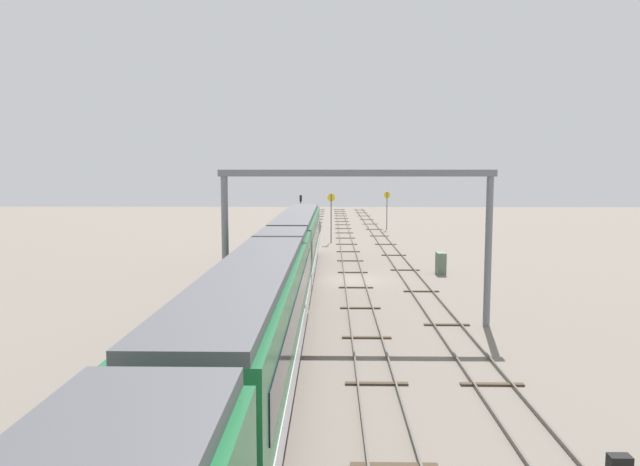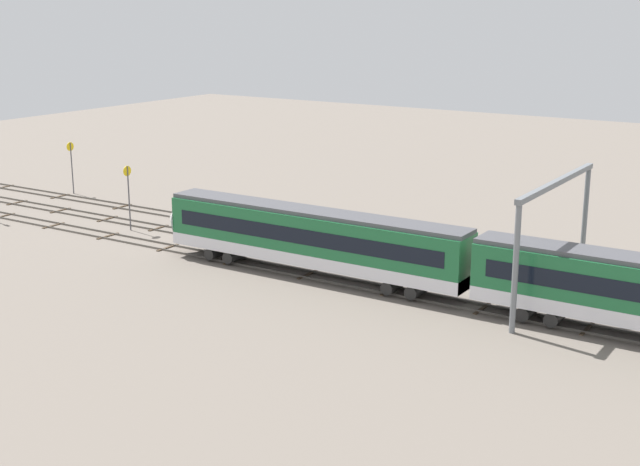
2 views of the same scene
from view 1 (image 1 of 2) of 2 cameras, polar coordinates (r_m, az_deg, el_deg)
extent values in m
plane|color=slate|center=(44.42, 3.35, -4.58)|extent=(192.14, 192.14, 0.00)
cube|color=#59544C|center=(44.90, 9.89, -4.44)|extent=(176.14, 0.07, 0.16)
cube|color=#59544C|center=(44.70, 8.06, -4.45)|extent=(176.14, 0.07, 0.16)
cube|color=#473828|center=(23.86, 16.40, -13.95)|extent=(0.24, 2.40, 0.08)
cube|color=#473828|center=(32.06, 12.22, -8.71)|extent=(0.24, 2.40, 0.08)
cube|color=#473828|center=(40.52, 9.83, -5.61)|extent=(0.24, 2.40, 0.08)
cube|color=#473828|center=(49.10, 8.28, -3.58)|extent=(0.24, 2.40, 0.08)
cube|color=#473828|center=(57.75, 7.19, -2.15)|extent=(0.24, 2.40, 0.08)
cube|color=#473828|center=(66.44, 6.40, -1.10)|extent=(0.24, 2.40, 0.08)
cube|color=#473828|center=(75.16, 5.78, -0.29)|extent=(0.24, 2.40, 0.08)
cube|color=#473828|center=(83.89, 5.30, 0.36)|extent=(0.24, 2.40, 0.08)
cube|color=#473828|center=(92.64, 4.90, 0.88)|extent=(0.24, 2.40, 0.08)
cube|color=#473828|center=(101.40, 4.58, 1.31)|extent=(0.24, 2.40, 0.08)
cube|color=#473828|center=(110.17, 4.30, 1.67)|extent=(0.24, 2.40, 0.08)
cube|color=#473828|center=(118.94, 4.07, 1.98)|extent=(0.24, 2.40, 0.08)
cube|color=#473828|center=(127.72, 3.87, 2.24)|extent=(0.24, 2.40, 0.08)
cube|color=#59544C|center=(44.44, 4.28, -4.47)|extent=(176.14, 0.07, 0.16)
cube|color=#59544C|center=(44.38, 2.42, -4.47)|extent=(176.14, 0.07, 0.16)
cube|color=#473828|center=(17.39, 7.23, -21.54)|extent=(0.24, 2.40, 0.08)
cube|color=#473828|center=(23.13, 5.53, -14.38)|extent=(0.24, 2.40, 0.08)
cube|color=#473828|center=(29.10, 4.57, -10.10)|extent=(0.24, 2.40, 0.08)
cube|color=#473828|center=(35.18, 3.95, -7.29)|extent=(0.24, 2.40, 0.08)
cube|color=#473828|center=(41.33, 3.52, -5.31)|extent=(0.24, 2.40, 0.08)
cube|color=#473828|center=(47.51, 3.21, -3.84)|extent=(0.24, 2.40, 0.08)
cube|color=#473828|center=(53.72, 2.96, -2.71)|extent=(0.24, 2.40, 0.08)
cube|color=#473828|center=(59.94, 2.77, -1.82)|extent=(0.24, 2.40, 0.08)
cube|color=#473828|center=(66.18, 2.62, -1.09)|extent=(0.24, 2.40, 0.08)
cube|color=#473828|center=(72.43, 2.49, -0.49)|extent=(0.24, 2.40, 0.08)
cube|color=#473828|center=(78.68, 2.38, 0.01)|extent=(0.24, 2.40, 0.08)
cube|color=#473828|center=(84.94, 2.29, 0.44)|extent=(0.24, 2.40, 0.08)
cube|color=#473828|center=(91.20, 2.21, 0.81)|extent=(0.24, 2.40, 0.08)
cube|color=#473828|center=(97.47, 2.14, 1.14)|extent=(0.24, 2.40, 0.08)
cube|color=#473828|center=(103.74, 2.08, 1.42)|extent=(0.24, 2.40, 0.08)
cube|color=#473828|center=(110.01, 2.02, 1.68)|extent=(0.24, 2.40, 0.08)
cube|color=#473828|center=(116.29, 1.98, 1.90)|extent=(0.24, 2.40, 0.08)
cube|color=#473828|center=(122.56, 1.93, 2.10)|extent=(0.24, 2.40, 0.08)
cube|color=#473828|center=(128.84, 1.89, 2.28)|extent=(0.24, 2.40, 0.08)
cube|color=#59544C|center=(44.41, -1.39, -4.46)|extent=(176.14, 0.07, 0.16)
cube|color=#59544C|center=(44.50, -3.24, -4.45)|extent=(176.14, 0.07, 0.16)
cube|color=#473828|center=(21.65, -6.22, -15.84)|extent=(0.24, 2.40, 0.08)
cube|color=#473828|center=(28.01, -4.42, -10.74)|extent=(0.24, 2.40, 0.08)
cube|color=#473828|center=(34.53, -3.33, -7.54)|extent=(0.24, 2.40, 0.08)
cube|color=#473828|center=(41.14, -2.60, -5.36)|extent=(0.24, 2.40, 0.08)
cube|color=#473828|center=(47.79, -2.07, -3.78)|extent=(0.24, 2.40, 0.08)
cube|color=#473828|center=(54.47, -1.68, -2.59)|extent=(0.24, 2.40, 0.08)
cube|color=#473828|center=(61.17, -1.37, -1.66)|extent=(0.24, 2.40, 0.08)
cube|color=#473828|center=(67.89, -1.12, -0.91)|extent=(0.24, 2.40, 0.08)
cube|color=#473828|center=(74.62, -0.92, -0.30)|extent=(0.24, 2.40, 0.08)
cube|color=#473828|center=(81.35, -0.75, 0.21)|extent=(0.24, 2.40, 0.08)
cube|color=#473828|center=(88.09, -0.60, 0.64)|extent=(0.24, 2.40, 0.08)
cube|color=#473828|center=(94.84, -0.48, 1.01)|extent=(0.24, 2.40, 0.08)
cube|color=#473828|center=(101.59, -0.37, 1.33)|extent=(0.24, 2.40, 0.08)
cube|color=#473828|center=(108.34, -0.28, 1.61)|extent=(0.24, 2.40, 0.08)
cube|color=#473828|center=(115.10, -0.20, 1.86)|extent=(0.24, 2.40, 0.08)
cube|color=#473828|center=(121.85, -0.12, 2.08)|extent=(0.24, 2.40, 0.08)
cube|color=#473828|center=(128.61, -0.06, 2.28)|extent=(0.24, 2.40, 0.08)
cube|color=#1E6638|center=(46.95, -2.12, -0.48)|extent=(24.00, 2.90, 3.60)
cube|color=silver|center=(47.12, -2.11, -2.11)|extent=(24.00, 2.94, 0.90)
cube|color=#4C4C51|center=(46.77, -2.13, 1.90)|extent=(24.00, 2.50, 0.30)
cube|color=black|center=(46.84, -0.34, 0.04)|extent=(22.00, 0.04, 1.10)
cube|color=black|center=(47.01, -3.90, 0.05)|extent=(22.00, 0.04, 1.10)
cylinder|color=black|center=(38.81, -2.82, -5.18)|extent=(0.90, 2.70, 0.90)
cylinder|color=black|center=(40.58, -2.65, -4.69)|extent=(0.90, 2.70, 0.90)
cylinder|color=black|center=(53.95, -1.70, -2.06)|extent=(0.90, 2.70, 0.90)
cylinder|color=black|center=(55.73, -1.61, -1.81)|extent=(0.90, 2.70, 0.90)
cube|color=#1E6638|center=(22.55, -5.70, -7.43)|extent=(24.00, 2.90, 3.60)
cube|color=silver|center=(22.89, -5.66, -10.72)|extent=(24.00, 2.94, 0.90)
cube|color=#4C4C51|center=(22.18, -5.75, -2.52)|extent=(24.00, 2.50, 0.30)
cube|color=black|center=(22.33, -1.96, -6.40)|extent=(22.00, 0.04, 1.10)
cube|color=black|center=(22.67, -9.40, -6.29)|extent=(22.00, 0.04, 1.10)
cylinder|color=black|center=(16.95, -8.50, -20.17)|extent=(0.90, 2.70, 0.90)
cylinder|color=black|center=(29.63, -4.08, -8.66)|extent=(0.90, 2.70, 0.90)
cylinder|color=black|center=(31.37, -3.78, -7.84)|extent=(0.90, 2.70, 0.90)
cone|color=silver|center=(59.69, -1.42, 0.70)|extent=(1.60, 3.24, 3.24)
cylinder|color=slate|center=(31.71, 16.05, -1.81)|extent=(0.36, 0.36, 7.85)
cylinder|color=slate|center=(31.15, -9.20, -1.79)|extent=(0.36, 0.36, 7.85)
cube|color=slate|center=(30.40, 3.59, 5.84)|extent=(0.40, 14.34, 0.35)
cylinder|color=#4C4C51|center=(67.45, 1.09, 1.42)|extent=(0.12, 0.12, 5.64)
cylinder|color=yellow|center=(67.35, 1.09, 3.47)|extent=(0.05, 0.89, 0.89)
cube|color=black|center=(67.38, 1.09, 3.47)|extent=(0.02, 0.40, 0.12)
cylinder|color=#4C4C51|center=(83.78, 6.52, 2.14)|extent=(0.12, 0.12, 5.35)
cylinder|color=yellow|center=(83.71, 6.54, 3.69)|extent=(0.05, 0.91, 0.91)
cube|color=black|center=(83.74, 6.54, 3.69)|extent=(0.02, 0.41, 0.12)
cylinder|color=#4C4C51|center=(81.18, -1.88, 1.62)|extent=(0.14, 0.14, 4.10)
cube|color=black|center=(81.03, -1.89, 3.38)|extent=(0.20, 0.32, 0.90)
sphere|color=red|center=(81.13, -1.88, 3.53)|extent=(0.20, 0.20, 0.20)
sphere|color=#262626|center=(81.15, -1.88, 3.25)|extent=(0.20, 0.20, 0.20)
cube|color=#597259|center=(47.90, 11.67, -2.89)|extent=(1.31, 0.67, 1.71)
cube|color=#333333|center=(48.51, 11.54, -2.47)|extent=(0.02, 0.47, 0.24)
camera|label=2|loc=(55.94, -76.03, 12.79)|focal=49.21mm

